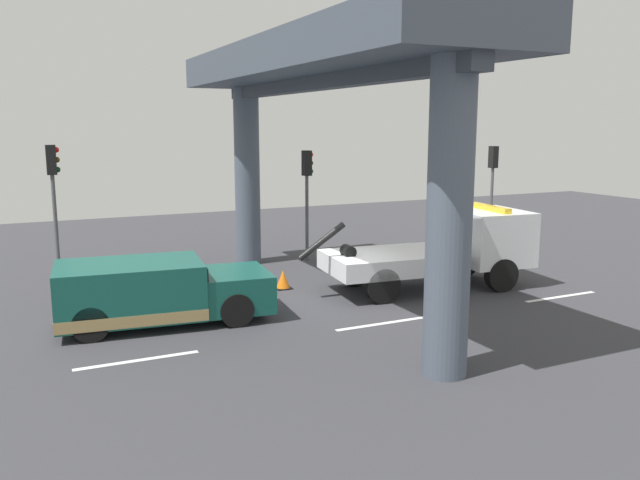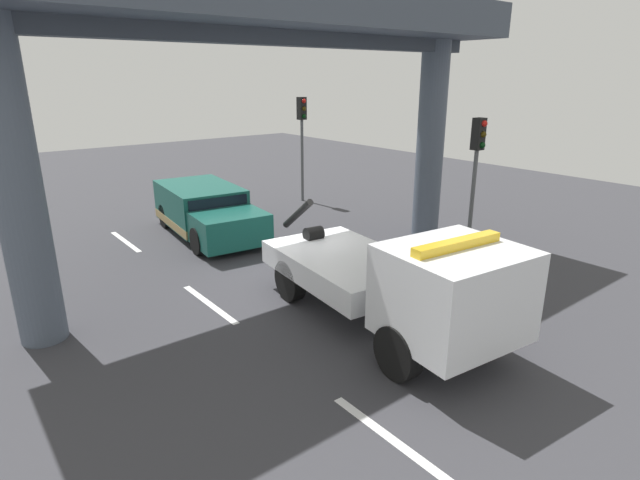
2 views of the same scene
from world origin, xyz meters
TOP-DOWN VIEW (x-y plane):
  - ground_plane at (0.00, 0.00)m, footprint 60.00×40.00m
  - lane_stripe_west at (-6.00, -2.49)m, footprint 2.60×0.16m
  - lane_stripe_mid at (0.00, -2.49)m, footprint 2.60×0.16m
  - lane_stripe_east at (6.00, -2.49)m, footprint 2.60×0.16m
  - tow_truck_white at (3.77, -0.08)m, footprint 7.34×2.99m
  - towed_van_green at (-5.12, 0.01)m, footprint 5.39×2.69m
  - overpass_structure at (-0.60, 0.00)m, footprint 3.60×13.75m
  - traffic_light_near at (-6.98, 5.41)m, footprint 0.39×0.32m
  - traffic_light_far at (1.52, 5.41)m, footprint 0.39×0.32m
  - traffic_cone_orange at (-0.91, 1.86)m, footprint 0.48×0.48m

SIDE VIEW (x-z plane):
  - ground_plane at x=0.00m, z-range -0.10..0.00m
  - lane_stripe_west at x=-6.00m, z-range 0.00..0.01m
  - lane_stripe_mid at x=0.00m, z-range 0.00..0.01m
  - lane_stripe_east at x=6.00m, z-range 0.00..0.01m
  - traffic_cone_orange at x=-0.91m, z-range -0.02..0.55m
  - towed_van_green at x=-5.12m, z-range -0.01..1.57m
  - tow_truck_white at x=3.77m, z-range -0.03..2.43m
  - traffic_light_far at x=1.52m, z-range 0.93..4.93m
  - traffic_light_near at x=-6.98m, z-range 0.99..5.30m
  - overpass_structure at x=-0.60m, z-range 2.47..9.58m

